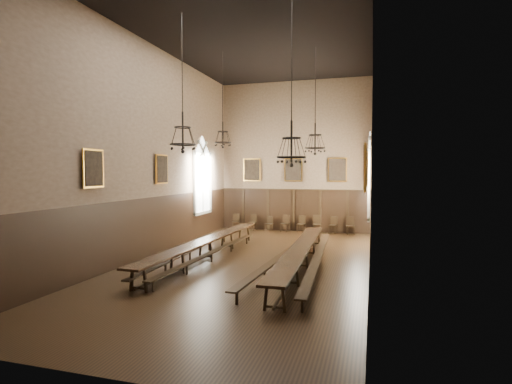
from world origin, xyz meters
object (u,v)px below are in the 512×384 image
at_px(chair_0, 236,225).
at_px(chandelier_back_left, 223,136).
at_px(chair_6, 333,228).
at_px(bench_left_outer, 190,254).
at_px(chair_2, 269,226).
at_px(chair_4, 301,227).
at_px(table_left, 206,249).
at_px(bench_right_outer, 318,260).
at_px(chair_5, 317,228).
at_px(chair_7, 350,229).
at_px(chandelier_back_right, 315,142).
at_px(table_right, 300,258).
at_px(bench_right_inner, 285,257).
at_px(chandelier_front_right, 291,146).
at_px(chair_1, 253,225).
at_px(chandelier_front_left, 183,136).
at_px(bench_left_inner, 212,255).
at_px(chair_3, 285,227).

distance_m(chair_0, chandelier_back_left, 8.15).
bearing_deg(chair_6, bench_left_outer, -105.44).
relative_size(chair_0, chair_2, 1.10).
xyz_separation_m(bench_left_outer, chair_4, (3.03, 8.73, 0.03)).
bearing_deg(table_left, bench_right_outer, -2.27).
relative_size(chair_5, chair_7, 1.02).
bearing_deg(chandelier_back_right, table_left, -147.11).
bearing_deg(table_right, chair_4, 99.61).
relative_size(chair_0, chandelier_back_left, 0.23).
height_order(bench_right_inner, chair_6, chair_6).
bearing_deg(chandelier_front_right, chair_2, 107.66).
distance_m(chair_7, chandelier_back_left, 9.59).
xyz_separation_m(bench_left_outer, chandelier_back_left, (0.50, 2.45, 4.95)).
xyz_separation_m(bench_right_outer, chandelier_back_left, (-4.63, 2.26, 4.92)).
bearing_deg(chair_1, chandelier_front_left, -75.20).
bearing_deg(chandelier_front_right, chandelier_front_left, 170.01).
bearing_deg(chair_4, table_right, -69.87).
xyz_separation_m(chandelier_back_left, chandelier_front_right, (4.20, -5.19, -0.86)).
xyz_separation_m(table_right, chandelier_back_left, (-4.03, 2.56, 4.81)).
bearing_deg(chair_4, chandelier_back_left, -101.48).
height_order(bench_right_inner, chandelier_front_right, chandelier_front_right).
bearing_deg(table_right, chair_7, 81.24).
bearing_deg(chandelier_back_left, chair_2, 85.11).
bearing_deg(table_left, chair_0, 100.82).
distance_m(bench_left_inner, bench_right_inner, 2.92).
height_order(bench_left_inner, chair_5, chair_5).
bearing_deg(chair_1, table_left, -75.63).
distance_m(chair_0, chair_4, 4.11).
xyz_separation_m(bench_left_outer, chair_3, (2.07, 8.64, 0.03)).
xyz_separation_m(chair_0, chandelier_front_right, (5.77, -11.48, 4.06)).
distance_m(table_right, chandelier_front_left, 6.12).
bearing_deg(chair_5, bench_left_outer, -121.11).
xyz_separation_m(chandelier_front_left, chandelier_front_right, (3.95, -0.70, -0.46)).
height_order(chair_6, chandelier_front_left, chandelier_front_left).
xyz_separation_m(bench_right_outer, chair_4, (-2.10, 8.54, -0.01)).
bearing_deg(chair_1, bench_right_inner, -54.52).
xyz_separation_m(table_left, bench_left_outer, (-0.52, -0.37, -0.14)).
xyz_separation_m(chair_1, chair_4, (3.00, 0.09, 0.00)).
distance_m(chair_2, chair_3, 1.04).
distance_m(bench_left_outer, chair_3, 8.88).
bearing_deg(chair_5, table_right, -92.72).
relative_size(chandelier_front_left, chandelier_front_right, 0.90).
distance_m(bench_left_inner, chair_1, 8.71).
xyz_separation_m(chair_7, chandelier_back_left, (-5.39, -6.22, 4.91)).
height_order(bench_left_inner, chandelier_back_right, chandelier_back_right).
xyz_separation_m(bench_left_inner, chair_1, (-0.91, 8.66, 0.03)).
height_order(chair_0, chair_7, chair_7).
relative_size(chandelier_back_left, chandelier_front_right, 0.82).
bearing_deg(chair_7, chair_4, 168.29).
bearing_deg(chair_0, chair_7, -11.33).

